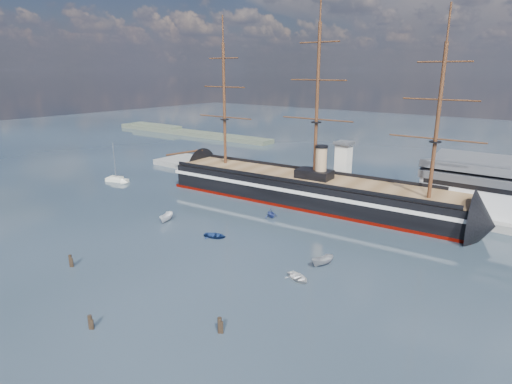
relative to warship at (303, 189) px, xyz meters
The scene contains 14 objects.
ground 20.66m from the warship, 80.80° to the right, with size 600.00×600.00×0.00m, color #1C272F.
quay 21.16m from the warship, 50.40° to the left, with size 180.00×18.00×2.00m, color slate.
quay_tower 15.51m from the warship, 64.37° to the left, with size 5.00×5.00×15.00m.
shoreline 155.32m from the warship, 151.12° to the left, with size 120.00×10.00×4.00m.
warship is the anchor object (origin of this frame).
sailboat 66.82m from the warship, 163.03° to the right, with size 8.81×4.75×13.53m.
motorboat_a 40.94m from the warship, 117.13° to the right, with size 6.64×2.43×2.65m, color white.
motorboat_b 36.88m from the warship, 91.82° to the right, with size 3.34×1.33×1.56m, color navy.
motorboat_c 43.49m from the warship, 52.96° to the right, with size 6.33×2.32×2.53m, color gray.
motorboat_d 17.43m from the warship, 87.33° to the right, with size 6.48×2.81×2.37m, color #2F4189.
motorboat_e 49.81m from the warship, 59.14° to the right, with size 3.23×1.29×1.51m, color silver.
piling_near_left 66.91m from the warship, 101.57° to the right, with size 0.64×0.64×3.24m, color black.
piling_near_mid 75.62m from the warship, 83.23° to the right, with size 0.64×0.64×2.95m, color black.
piling_near_right 68.67m from the warship, 68.56° to the right, with size 0.64×0.64×3.23m, color black.
Camera 1 is at (59.99, -44.43, 37.71)m, focal length 30.00 mm.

